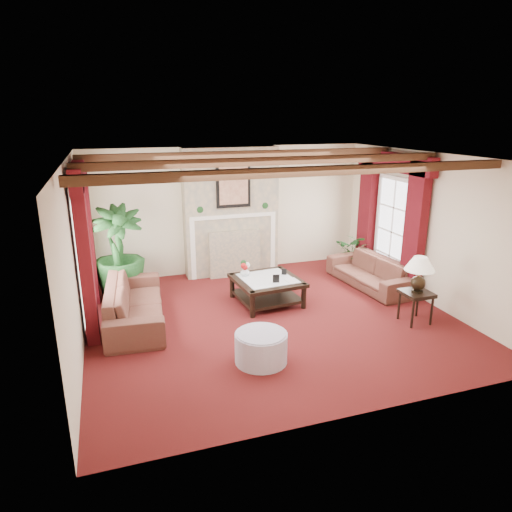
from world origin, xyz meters
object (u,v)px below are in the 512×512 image
object	(u,v)px
sofa_left	(134,296)
coffee_table	(267,291)
sofa_right	(370,267)
potted_palm	(120,271)
ottoman	(261,348)
side_table	(415,307)

from	to	relation	value
sofa_left	coffee_table	distance (m)	2.37
sofa_right	potted_palm	distance (m)	4.92
potted_palm	coffee_table	distance (m)	2.83
potted_palm	coffee_table	size ratio (longest dim) A/B	1.56
sofa_left	coffee_table	size ratio (longest dim) A/B	2.04
sofa_left	potted_palm	world-z (taller)	potted_palm
potted_palm	ottoman	size ratio (longest dim) A/B	2.40
ottoman	potted_palm	bearing A→B (deg)	118.48
coffee_table	sofa_right	bearing A→B (deg)	-0.74
side_table	ottoman	size ratio (longest dim) A/B	0.73
coffee_table	side_table	xyz separation A→B (m)	(2.06, -1.55, 0.04)
coffee_table	ottoman	distance (m)	2.12
potted_palm	coffee_table	world-z (taller)	potted_palm
sofa_left	coffee_table	bearing A→B (deg)	-83.91
sofa_left	ottoman	xyz separation A→B (m)	(1.57, -1.90, -0.23)
potted_palm	ottoman	bearing A→B (deg)	-61.52
sofa_right	ottoman	distance (m)	3.74
sofa_right	coffee_table	distance (m)	2.28
sofa_left	side_table	size ratio (longest dim) A/B	4.30
sofa_right	coffee_table	bearing A→B (deg)	-91.09
sofa_left	potted_palm	xyz separation A→B (m)	(-0.17, 1.31, 0.04)
sofa_right	ottoman	size ratio (longest dim) A/B	2.81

